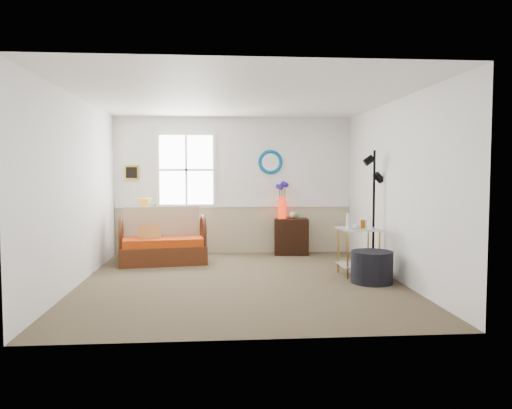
{
  "coord_description": "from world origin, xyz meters",
  "views": [
    {
      "loc": [
        -0.35,
        -7.04,
        1.56
      ],
      "look_at": [
        0.24,
        0.21,
        1.09
      ],
      "focal_mm": 35.0,
      "sensor_mm": 36.0,
      "label": 1
    }
  ],
  "objects": [
    {
      "name": "flower_vase",
      "position": [
        0.91,
        2.32,
        1.02
      ],
      "size": [
        0.26,
        0.26,
        0.68
      ],
      "primitive_type": null,
      "rotation": [
        0.0,
        0.0,
        -0.4
      ],
      "color": "red",
      "rests_on": "cabinet"
    },
    {
      "name": "ceiling",
      "position": [
        0.0,
        0.0,
        2.6
      ],
      "size": [
        4.5,
        5.0,
        0.01
      ],
      "primitive_type": "cube",
      "color": "white",
      "rests_on": "walls"
    },
    {
      "name": "walls",
      "position": [
        0.0,
        0.0,
        1.3
      ],
      "size": [
        4.51,
        5.01,
        2.6
      ],
      "color": "white",
      "rests_on": "floor"
    },
    {
      "name": "wainscot",
      "position": [
        0.0,
        2.48,
        0.45
      ],
      "size": [
        4.46,
        0.02,
        0.9
      ],
      "primitive_type": "cube",
      "color": "tan",
      "rests_on": "walls"
    },
    {
      "name": "table_lamp",
      "position": [
        -1.62,
        2.01,
        0.85
      ],
      "size": [
        0.32,
        0.32,
        0.48
      ],
      "primitive_type": null,
      "rotation": [
        0.0,
        0.0,
        -0.22
      ],
      "color": "#B67E1E",
      "rests_on": "lamp_stand"
    },
    {
      "name": "mirror",
      "position": [
        0.7,
        2.48,
        1.75
      ],
      "size": [
        0.47,
        0.07,
        0.47
      ],
      "primitive_type": "torus",
      "rotation": [
        1.57,
        0.0,
        0.0
      ],
      "color": "#077DA9",
      "rests_on": "walls"
    },
    {
      "name": "potted_plant",
      "position": [
        -1.46,
        2.0,
        0.76
      ],
      "size": [
        0.52,
        0.53,
        0.31
      ],
      "primitive_type": "imported",
      "rotation": [
        0.0,
        0.0,
        -0.55
      ],
      "color": "#588640",
      "rests_on": "lamp_stand"
    },
    {
      "name": "lamp_stand",
      "position": [
        -1.59,
        2.02,
        0.3
      ],
      "size": [
        0.41,
        0.41,
        0.61
      ],
      "primitive_type": null,
      "rotation": [
        0.0,
        0.0,
        -0.24
      ],
      "color": "black",
      "rests_on": "floor"
    },
    {
      "name": "side_table",
      "position": [
        1.79,
        0.25,
        0.36
      ],
      "size": [
        0.59,
        0.59,
        0.72
      ],
      "primitive_type": null,
      "rotation": [
        0.0,
        0.0,
        0.04
      ],
      "color": "#B68722",
      "rests_on": "floor"
    },
    {
      "name": "floor_lamp",
      "position": [
        2.1,
        0.51,
        0.95
      ],
      "size": [
        0.28,
        0.28,
        1.9
      ],
      "primitive_type": null,
      "rotation": [
        0.0,
        0.0,
        -0.03
      ],
      "color": "black",
      "rests_on": "floor"
    },
    {
      "name": "loveseat",
      "position": [
        -1.26,
        1.54,
        0.47
      ],
      "size": [
        1.54,
        1.02,
        0.94
      ],
      "primitive_type": null,
      "rotation": [
        0.0,
        0.0,
        0.14
      ],
      "color": "#612C10",
      "rests_on": "floor"
    },
    {
      "name": "floor",
      "position": [
        0.0,
        0.0,
        0.0
      ],
      "size": [
        4.5,
        5.0,
        0.01
      ],
      "primitive_type": "cube",
      "color": "brown",
      "rests_on": "ground"
    },
    {
      "name": "ottoman",
      "position": [
        1.84,
        -0.25,
        0.22
      ],
      "size": [
        0.65,
        0.65,
        0.45
      ],
      "primitive_type": "cylinder",
      "rotation": [
        0.0,
        0.0,
        -0.13
      ],
      "color": "black",
      "rests_on": "floor"
    },
    {
      "name": "window",
      "position": [
        -0.9,
        2.47,
        1.6
      ],
      "size": [
        1.14,
        0.06,
        1.44
      ],
      "primitive_type": null,
      "color": "white",
      "rests_on": "walls"
    },
    {
      "name": "throw_pillow",
      "position": [
        -1.47,
        1.47,
        0.49
      ],
      "size": [
        0.36,
        0.1,
        0.36
      ],
      "primitive_type": null,
      "rotation": [
        0.0,
        0.0,
        -0.03
      ],
      "color": "#CC6524",
      "rests_on": "loveseat"
    },
    {
      "name": "chair_rail",
      "position": [
        0.0,
        2.47,
        0.92
      ],
      "size": [
        4.46,
        0.04,
        0.06
      ],
      "primitive_type": "cube",
      "color": "white",
      "rests_on": "walls"
    },
    {
      "name": "tabletop_items",
      "position": [
        1.76,
        0.27,
        0.83
      ],
      "size": [
        0.4,
        0.4,
        0.22
      ],
      "primitive_type": null,
      "rotation": [
        0.0,
        0.0,
        -0.11
      ],
      "color": "silver",
      "rests_on": "side_table"
    },
    {
      "name": "picture",
      "position": [
        -1.92,
        2.48,
        1.55
      ],
      "size": [
        0.28,
        0.03,
        0.28
      ],
      "primitive_type": "cube",
      "color": "#B39031",
      "rests_on": "walls"
    },
    {
      "name": "cabinet",
      "position": [
        1.08,
        2.26,
        0.34
      ],
      "size": [
        0.67,
        0.47,
        0.68
      ],
      "primitive_type": null,
      "rotation": [
        0.0,
        0.0,
        -0.1
      ],
      "color": "black",
      "rests_on": "floor"
    }
  ]
}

